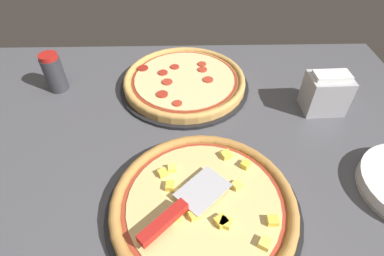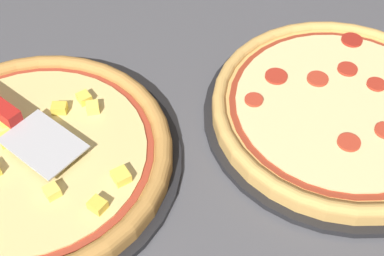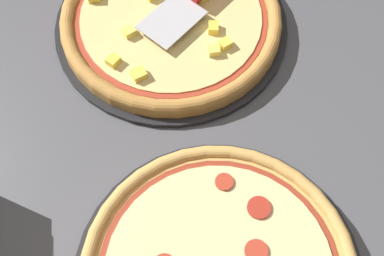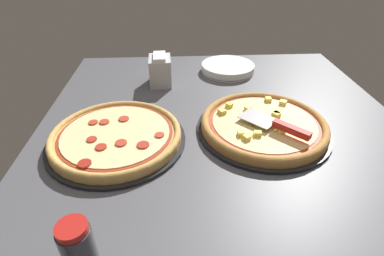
# 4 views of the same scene
# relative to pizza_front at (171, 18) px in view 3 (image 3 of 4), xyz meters

# --- Properties ---
(ground_plane) EXTENTS (1.48, 1.20, 0.04)m
(ground_plane) POSITION_rel_pizza_front_xyz_m (-0.06, 0.12, -0.04)
(ground_plane) COLOR #4C4C51
(pizza_pan_front) EXTENTS (0.42, 0.42, 0.01)m
(pizza_pan_front) POSITION_rel_pizza_front_xyz_m (-0.00, -0.00, -0.02)
(pizza_pan_front) COLOR black
(pizza_pan_front) RESTS_ON ground_plane
(pizza_front) EXTENTS (0.39, 0.39, 0.04)m
(pizza_front) POSITION_rel_pizza_front_xyz_m (0.00, 0.00, 0.00)
(pizza_front) COLOR #B77F3D
(pizza_front) RESTS_ON pizza_pan_front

